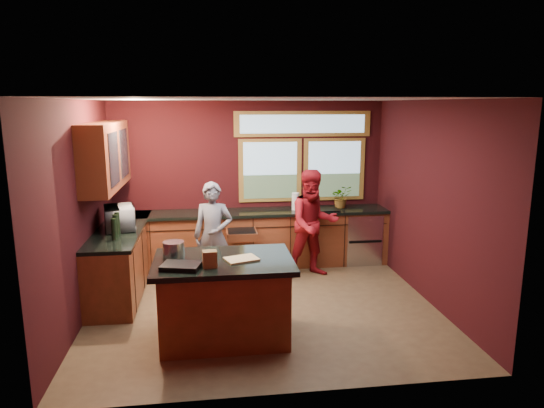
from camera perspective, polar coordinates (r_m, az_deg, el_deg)
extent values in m
plane|color=brown|center=(6.59, -1.01, -11.94)|extent=(4.50, 4.50, 0.00)
cube|color=black|center=(8.14, -2.67, 2.53)|extent=(4.50, 0.02, 2.70)
cube|color=black|center=(4.26, 2.05, -5.98)|extent=(4.50, 0.02, 2.70)
cube|color=black|center=(6.34, -21.71, -0.93)|extent=(0.02, 4.00, 2.70)
cube|color=black|center=(6.81, 18.11, 0.15)|extent=(0.02, 4.00, 2.70)
cube|color=silver|center=(6.04, -1.10, 12.22)|extent=(4.50, 4.00, 0.02)
cube|color=#7896A6|center=(8.13, -0.21, 3.96)|extent=(1.06, 0.02, 1.06)
cube|color=#7896A6|center=(8.34, 7.32, 4.06)|extent=(1.06, 0.02, 1.06)
cube|color=olive|center=(8.15, 3.67, 9.39)|extent=(2.30, 0.02, 0.42)
cube|color=#572A14|center=(7.03, -19.01, 5.39)|extent=(0.36, 1.80, 0.90)
cube|color=#572A14|center=(8.04, -2.42, -4.23)|extent=(4.50, 0.60, 0.88)
cube|color=black|center=(7.92, -2.45, -1.01)|extent=(4.50, 0.64, 0.05)
cube|color=#B7B7BC|center=(8.39, 10.30, -3.84)|extent=(0.60, 0.58, 0.85)
cube|color=black|center=(8.06, 5.39, -0.82)|extent=(0.66, 0.46, 0.05)
cube|color=#572A14|center=(7.31, -17.30, -6.41)|extent=(0.60, 2.30, 0.88)
cube|color=black|center=(7.18, -17.44, -2.87)|extent=(0.64, 2.30, 0.05)
cube|color=#572A14|center=(5.64, -5.65, -11.36)|extent=(1.40, 0.90, 0.88)
cube|color=black|center=(5.47, -5.75, -6.78)|extent=(1.55, 1.05, 0.06)
imported|color=slate|center=(7.05, -6.93, -3.73)|extent=(0.63, 0.47, 1.56)
imported|color=maroon|center=(7.48, 4.87, -2.33)|extent=(0.89, 0.73, 1.67)
imported|color=#999999|center=(7.06, -17.47, -1.57)|extent=(0.51, 0.65, 0.32)
imported|color=#999999|center=(8.20, 8.15, 0.87)|extent=(0.34, 0.30, 0.38)
cylinder|color=white|center=(7.99, 2.78, 0.32)|extent=(0.12, 0.12, 0.28)
cube|color=tan|center=(5.42, -3.61, -6.47)|extent=(0.41, 0.35, 0.02)
cylinder|color=#B2B2B7|center=(5.59, -11.49, -5.26)|extent=(0.24, 0.24, 0.18)
cube|color=brown|center=(5.20, -7.34, -6.44)|extent=(0.16, 0.13, 0.18)
cube|color=black|center=(5.23, -10.64, -7.19)|extent=(0.46, 0.37, 0.05)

